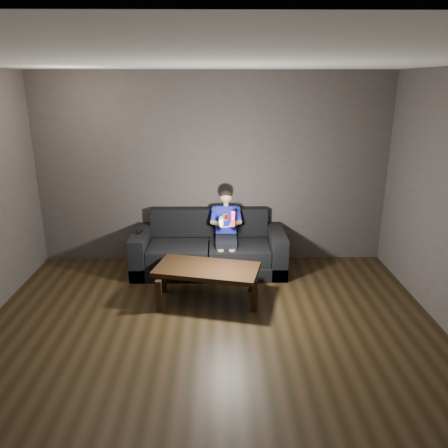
{
  "coord_description": "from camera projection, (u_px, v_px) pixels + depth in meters",
  "views": [
    {
      "loc": [
        0.08,
        -3.63,
        2.54
      ],
      "look_at": [
        0.15,
        1.55,
        0.85
      ],
      "focal_mm": 35.0,
      "sensor_mm": 36.0,
      "label": 1
    }
  ],
  "objects": [
    {
      "name": "nunchuk_white",
      "position": [
        221.0,
        222.0,
        5.54
      ],
      "size": [
        0.06,
        0.09,
        0.15
      ],
      "color": "white",
      "rests_on": "child"
    },
    {
      "name": "back_wall",
      "position": [
        213.0,
        170.0,
        6.19
      ],
      "size": [
        5.0,
        0.04,
        2.7
      ],
      "primitive_type": "cube",
      "color": "#3D3635",
      "rests_on": "ground"
    },
    {
      "name": "floor",
      "position": [
        211.0,
        357.0,
        4.23
      ],
      "size": [
        5.0,
        5.0,
        0.0
      ],
      "primitive_type": "plane",
      "color": "black",
      "rests_on": "ground"
    },
    {
      "name": "child",
      "position": [
        226.0,
        224.0,
        5.97
      ],
      "size": [
        0.43,
        0.52,
        1.05
      ],
      "color": "black",
      "rests_on": "sofa"
    },
    {
      "name": "wii_remote_black",
      "position": [
        140.0,
        232.0,
        5.97
      ],
      "size": [
        0.06,
        0.15,
        0.03
      ],
      "color": "black",
      "rests_on": "sofa"
    },
    {
      "name": "wii_remote_red",
      "position": [
        233.0,
        219.0,
        5.53
      ],
      "size": [
        0.05,
        0.08,
        0.2
      ],
      "color": "red",
      "rests_on": "child"
    },
    {
      "name": "coffee_table",
      "position": [
        207.0,
        272.0,
        5.2
      ],
      "size": [
        1.32,
        0.87,
        0.44
      ],
      "color": "black",
      "rests_on": "floor"
    },
    {
      "name": "sofa",
      "position": [
        209.0,
        251.0,
        6.15
      ],
      "size": [
        2.1,
        0.91,
        0.81
      ],
      "color": "black",
      "rests_on": "floor"
    },
    {
      "name": "ceiling",
      "position": [
        208.0,
        60.0,
        3.4
      ],
      "size": [
        5.0,
        5.0,
        0.02
      ],
      "primitive_type": "cube",
      "color": "silver",
      "rests_on": "back_wall"
    }
  ]
}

